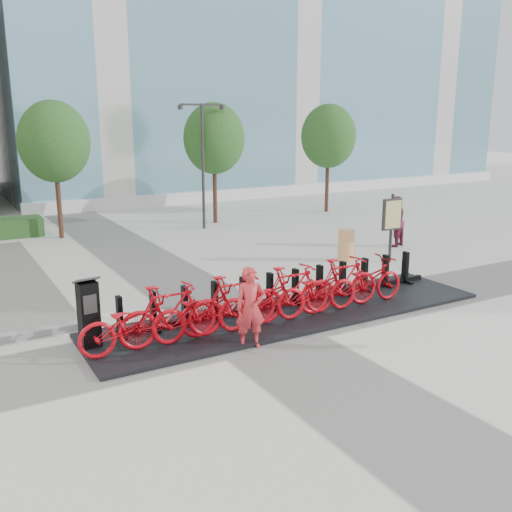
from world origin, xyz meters
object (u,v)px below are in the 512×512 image
construction_barrel (346,245)px  map_sign (392,217)px  pedestrian (395,221)px  worker_red (251,308)px  kiosk (89,313)px  bike_0 (133,323)px

construction_barrel → map_sign: (1.10, -0.83, 0.93)m
pedestrian → worker_red: bearing=12.7°
kiosk → map_sign: size_ratio=0.66×
worker_red → construction_barrel: 7.68m
bike_0 → worker_red: bearing=-110.3°
kiosk → worker_red: bearing=-32.6°
worker_red → map_sign: size_ratio=0.76×
worker_red → pedestrian: (8.91, 5.44, 0.07)m
bike_0 → map_sign: map_sign is taller
pedestrian → map_sign: size_ratio=0.82×
kiosk → worker_red: (2.80, -1.44, 0.05)m
worker_red → map_sign: 8.18m
kiosk → construction_barrel: kiosk is taller
pedestrian → map_sign: map_sign is taller
kiosk → map_sign: 10.32m
kiosk → map_sign: bearing=7.9°
bike_0 → map_sign: (9.34, 3.02, 0.79)m
pedestrian → construction_barrel: bearing=-2.7°
map_sign → bike_0: bearing=-160.4°
worker_red → pedestrian: bearing=45.1°
pedestrian → kiosk: bearing=0.2°
worker_red → construction_barrel: (6.12, 4.64, -0.32)m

